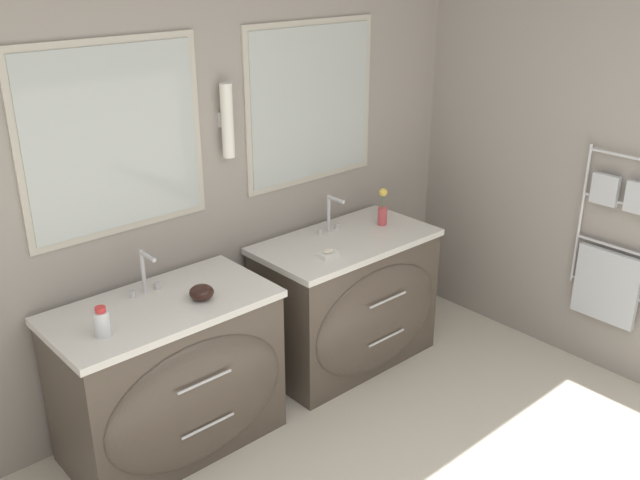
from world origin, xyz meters
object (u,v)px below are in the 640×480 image
Objects in this scene: amenity_bowl at (202,292)px; flower_vase at (383,210)px; toiletry_bottle at (102,323)px; vanity_right at (350,301)px; vanity_left at (172,377)px.

flower_vase is (1.42, 0.11, 0.06)m from amenity_bowl.
amenity_bowl is (0.53, 0.01, -0.03)m from toiletry_bottle.
toiletry_bottle is 0.60× the size of flower_vase.
amenity_bowl is at bearing -175.61° from flower_vase.
vanity_right is 7.70× the size of toiletry_bottle.
flower_vase is at bearing 3.45° from toiletry_bottle.
amenity_bowl reaches higher than vanity_right.
amenity_bowl is 0.51× the size of flower_vase.
toiletry_bottle reaches higher than vanity_right.
vanity_right is 4.63× the size of flower_vase.
vanity_right is (1.27, 0.00, 0.00)m from vanity_left.
vanity_right is at bearing 2.73° from amenity_bowl.
flower_vase reaches higher than vanity_right.
flower_vase is (1.60, 0.06, 0.51)m from vanity_left.
vanity_left is 0.49m from amenity_bowl.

